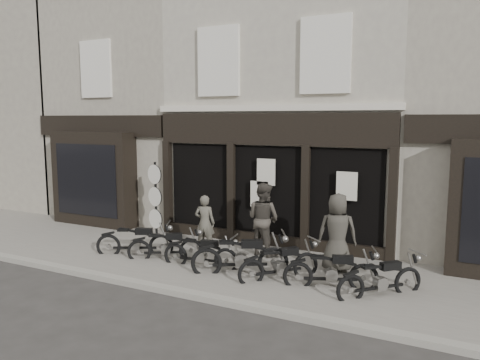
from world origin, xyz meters
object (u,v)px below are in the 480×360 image
at_px(man_left, 205,223).
at_px(man_centre, 263,219).
at_px(motorcycle_0, 136,244).
at_px(motorcycle_6, 381,282).
at_px(motorcycle_1, 166,249).
at_px(motorcycle_2, 201,256).
at_px(man_right, 337,232).
at_px(motorcycle_3, 241,260).
at_px(motorcycle_4, 280,267).
at_px(advert_sign_post, 155,203).
at_px(motorcycle_5, 332,274).

distance_m(man_left, man_centre, 1.64).
distance_m(motorcycle_0, motorcycle_6, 6.45).
distance_m(motorcycle_0, motorcycle_1, 0.96).
height_order(motorcycle_2, motorcycle_6, motorcycle_6).
bearing_deg(man_left, motorcycle_1, 48.41).
distance_m(motorcycle_0, man_left, 1.94).
distance_m(motorcycle_6, man_centre, 3.79).
xyz_separation_m(motorcycle_0, man_right, (5.22, 1.05, 0.66)).
xyz_separation_m(motorcycle_3, motorcycle_6, (3.21, 0.05, -0.05)).
xyz_separation_m(motorcycle_1, motorcycle_4, (3.24, -0.08, 0.01)).
relative_size(motorcycle_0, motorcycle_2, 0.97).
bearing_deg(motorcycle_2, motorcycle_4, -6.92).
distance_m(motorcycle_2, man_right, 3.37).
bearing_deg(motorcycle_6, motorcycle_4, 133.65).
bearing_deg(man_right, motorcycle_3, 13.54).
xyz_separation_m(motorcycle_1, motorcycle_6, (5.49, -0.12, 0.01)).
height_order(motorcycle_0, man_right, man_right).
distance_m(man_left, man_right, 3.72).
height_order(man_left, man_right, man_right).
bearing_deg(advert_sign_post, man_right, 7.64).
xyz_separation_m(motorcycle_0, motorcycle_3, (3.24, -0.11, 0.04)).
bearing_deg(motorcycle_6, man_centre, 109.31).
bearing_deg(man_left, advert_sign_post, -30.56).
bearing_deg(motorcycle_5, man_right, 78.10).
height_order(motorcycle_5, man_centre, man_centre).
distance_m(motorcycle_2, man_left, 1.45).
bearing_deg(man_right, man_centre, -29.17).
xyz_separation_m(man_left, advert_sign_post, (-2.14, 0.63, 0.29)).
bearing_deg(motorcycle_0, motorcycle_5, -26.76).
bearing_deg(advert_sign_post, motorcycle_3, -11.16).
bearing_deg(motorcycle_4, man_centre, 76.60).
bearing_deg(motorcycle_4, motorcycle_0, 130.46).
relative_size(motorcycle_1, man_right, 0.94).
height_order(motorcycle_3, man_left, man_left).
height_order(motorcycle_2, motorcycle_4, motorcycle_4).
distance_m(motorcycle_0, motorcycle_2, 2.13).
xyz_separation_m(motorcycle_2, man_right, (3.09, 1.14, 0.68)).
bearing_deg(motorcycle_2, motorcycle_5, -7.58).
distance_m(motorcycle_1, man_left, 1.30).
relative_size(motorcycle_0, motorcycle_3, 0.91).
relative_size(motorcycle_4, motorcycle_6, 1.04).
bearing_deg(man_right, motorcycle_1, -3.63).
distance_m(motorcycle_1, motorcycle_2, 1.18).
distance_m(motorcycle_0, motorcycle_3, 3.24).
relative_size(motorcycle_1, motorcycle_4, 1.05).
xyz_separation_m(man_centre, man_right, (2.14, -0.47, -0.03)).
distance_m(motorcycle_5, advert_sign_post, 6.34).
relative_size(motorcycle_0, man_centre, 0.99).
distance_m(motorcycle_2, advert_sign_post, 3.40).
xyz_separation_m(motorcycle_4, motorcycle_5, (1.21, -0.00, 0.01)).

